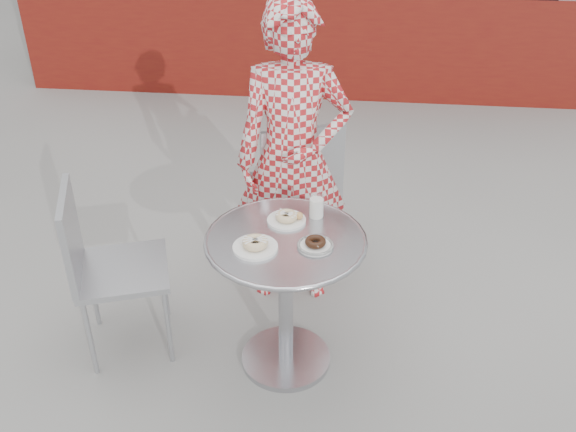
# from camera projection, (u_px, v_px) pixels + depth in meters

# --- Properties ---
(ground) EXTENTS (60.00, 60.00, 0.00)m
(ground) POSITION_uv_depth(u_px,v_px,m) (289.00, 356.00, 3.30)
(ground) COLOR #989590
(ground) RESTS_ON ground
(bistro_table) EXTENTS (0.74, 0.74, 0.75)m
(bistro_table) POSITION_uv_depth(u_px,v_px,m) (286.00, 271.00, 2.98)
(bistro_table) COLOR silver
(bistro_table) RESTS_ON ground
(chair_far) EXTENTS (0.60, 0.61, 0.98)m
(chair_far) POSITION_uv_depth(u_px,v_px,m) (293.00, 218.00, 3.88)
(chair_far) COLOR #B1B4B9
(chair_far) RESTS_ON ground
(chair_left) EXTENTS (0.56, 0.55, 0.92)m
(chair_left) POSITION_uv_depth(u_px,v_px,m) (125.00, 300.00, 3.25)
(chair_left) COLOR #B1B4B9
(chair_left) RESTS_ON ground
(seated_person) EXTENTS (0.65, 0.47, 1.67)m
(seated_person) POSITION_uv_depth(u_px,v_px,m) (293.00, 159.00, 3.37)
(seated_person) COLOR #AE1A1F
(seated_person) RESTS_ON ground
(plate_far) EXTENTS (0.18, 0.18, 0.05)m
(plate_far) POSITION_uv_depth(u_px,v_px,m) (287.00, 218.00, 3.00)
(plate_far) COLOR white
(plate_far) RESTS_ON bistro_table
(plate_near) EXTENTS (0.20, 0.20, 0.05)m
(plate_near) POSITION_uv_depth(u_px,v_px,m) (255.00, 245.00, 2.80)
(plate_near) COLOR white
(plate_near) RESTS_ON bistro_table
(plate_checker) EXTENTS (0.16, 0.16, 0.04)m
(plate_checker) POSITION_uv_depth(u_px,v_px,m) (315.00, 244.00, 2.82)
(plate_checker) COLOR white
(plate_checker) RESTS_ON bistro_table
(milk_cup) EXTENTS (0.07, 0.07, 0.11)m
(milk_cup) POSITION_uv_depth(u_px,v_px,m) (316.00, 207.00, 3.02)
(milk_cup) COLOR white
(milk_cup) RESTS_ON bistro_table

